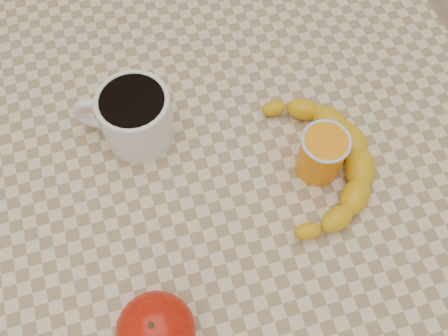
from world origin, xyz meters
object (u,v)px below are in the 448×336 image
object	(u,v)px
banana	(319,164)
apple	(156,331)
table	(224,200)
orange_juice_glass	(322,154)
coffee_mug	(134,115)

from	to	relation	value
banana	apple	bearing A→B (deg)	-133.45
table	banana	bearing A→B (deg)	-14.07
orange_juice_glass	apple	bearing A→B (deg)	-149.31
apple	banana	world-z (taller)	apple
orange_juice_glass	banana	world-z (taller)	orange_juice_glass
table	orange_juice_glass	xyz separation A→B (m)	(0.12, -0.03, 0.12)
table	banana	distance (m)	0.16
orange_juice_glass	apple	xyz separation A→B (m)	(-0.25, -0.15, 0.00)
apple	coffee_mug	bearing A→B (deg)	82.36
orange_juice_glass	banana	bearing A→B (deg)	-117.13
orange_juice_glass	table	bearing A→B (deg)	168.24
table	orange_juice_glass	bearing A→B (deg)	-11.76
apple	table	bearing A→B (deg)	53.38
orange_juice_glass	apple	world-z (taller)	apple
table	coffee_mug	xyz separation A→B (m)	(-0.09, 0.10, 0.13)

